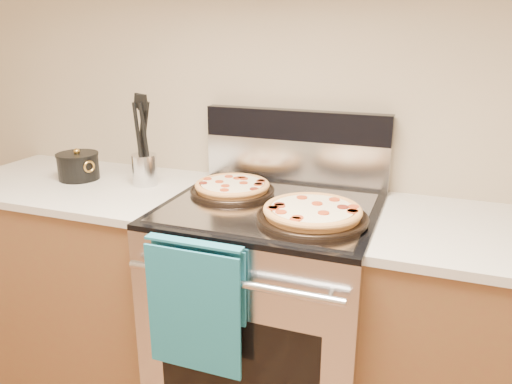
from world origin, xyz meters
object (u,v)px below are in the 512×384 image
(utensil_crock, at_px, (145,170))
(saucepan, at_px, (78,167))
(pepperoni_pizza_front, at_px, (312,213))
(range_body, at_px, (270,319))
(pepperoni_pizza_back, at_px, (232,188))

(utensil_crock, height_order, saucepan, utensil_crock)
(pepperoni_pizza_front, bearing_deg, range_body, 149.48)
(pepperoni_pizza_front, relative_size, saucepan, 2.13)
(utensil_crock, bearing_deg, pepperoni_pizza_front, -14.51)
(range_body, xyz_separation_m, saucepan, (-0.89, 0.06, 0.51))
(pepperoni_pizza_front, bearing_deg, utensil_crock, 165.49)
(pepperoni_pizza_back, relative_size, saucepan, 1.87)
(range_body, distance_m, pepperoni_pizza_front, 0.54)
(pepperoni_pizza_back, relative_size, utensil_crock, 2.49)
(range_body, distance_m, saucepan, 1.03)
(range_body, xyz_separation_m, utensil_crock, (-0.58, 0.09, 0.52))
(range_body, bearing_deg, saucepan, 175.93)
(pepperoni_pizza_back, xyz_separation_m, saucepan, (-0.71, -0.01, 0.01))
(pepperoni_pizza_back, bearing_deg, saucepan, -179.50)
(range_body, relative_size, pepperoni_pizza_back, 2.82)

